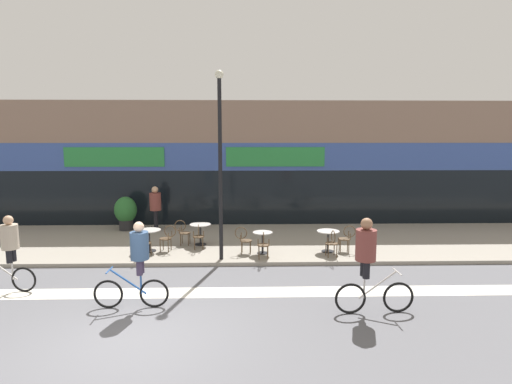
{
  "coord_description": "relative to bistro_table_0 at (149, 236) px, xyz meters",
  "views": [
    {
      "loc": [
        2.23,
        -7.41,
        3.93
      ],
      "look_at": [
        2.57,
        7.17,
        1.95
      ],
      "focal_mm": 28.0,
      "sensor_mm": 36.0,
      "label": 1
    }
  ],
  "objects": [
    {
      "name": "cafe_chair_1_near",
      "position": [
        1.65,
        0.19,
        -0.02
      ],
      "size": [
        0.45,
        0.6,
        0.9
      ],
      "rotation": [
        0.0,
        0.0,
        1.69
      ],
      "color": "#4C3823",
      "rests_on": "sidewalk_slab"
    },
    {
      "name": "bistro_table_3",
      "position": [
        6.04,
        -0.19,
        -0.02
      ],
      "size": [
        0.76,
        0.76,
        0.72
      ],
      "color": "black",
      "rests_on": "sidewalk_slab"
    },
    {
      "name": "cafe_chair_3_side",
      "position": [
        6.67,
        -0.19,
        -0.02
      ],
      "size": [
        0.59,
        0.44,
        0.9
      ],
      "rotation": [
        0.0,
        0.0,
        3.05
      ],
      "color": "#4C3823",
      "rests_on": "sidewalk_slab"
    },
    {
      "name": "cafe_chair_2_near",
      "position": [
        3.83,
        -0.96,
        -0.02
      ],
      "size": [
        0.4,
        0.58,
        0.9
      ],
      "rotation": [
        0.0,
        0.0,
        1.56
      ],
      "color": "#4C3823",
      "rests_on": "sidewalk_slab"
    },
    {
      "name": "cyclist_1",
      "position": [
        -2.77,
        -3.21,
        0.49
      ],
      "size": [
        1.67,
        0.52,
        2.0
      ],
      "rotation": [
        0.0,
        0.0,
        3.06
      ],
      "color": "black",
      "rests_on": "ground"
    },
    {
      "name": "planter_pot",
      "position": [
        -1.74,
        3.23,
        0.23
      ],
      "size": [
        0.91,
        0.91,
        1.4
      ],
      "color": "#232326",
      "rests_on": "sidewalk_slab"
    },
    {
      "name": "cyclist_0",
      "position": [
        0.78,
        -4.28,
        0.51
      ],
      "size": [
        1.74,
        0.48,
        2.05
      ],
      "rotation": [
        0.0,
        0.0,
        3.16
      ],
      "color": "black",
      "rests_on": "ground"
    },
    {
      "name": "cafe_chair_0_near",
      "position": [
        -0.01,
        -0.63,
        -0.02
      ],
      "size": [
        0.45,
        0.6,
        0.9
      ],
      "rotation": [
        0.0,
        0.0,
        1.45
      ],
      "color": "#4C3823",
      "rests_on": "sidewalk_slab"
    },
    {
      "name": "cafe_chair_3_near",
      "position": [
        6.05,
        -0.81,
        -0.02
      ],
      "size": [
        0.43,
        0.59,
        0.9
      ],
      "rotation": [
        0.0,
        0.0,
        1.65
      ],
      "color": "#4C3823",
      "rests_on": "sidewalk_slab"
    },
    {
      "name": "storefront_facade",
      "position": [
        1.08,
        6.16,
        2.1
      ],
      "size": [
        40.0,
        4.06,
        5.54
      ],
      "color": "#7F6656",
      "rests_on": "ground"
    },
    {
      "name": "bike_lane_stripe",
      "position": [
        1.08,
        -3.41,
        -0.65
      ],
      "size": [
        36.0,
        0.7,
        0.01
      ],
      "primitive_type": "cube",
      "color": "silver",
      "rests_on": "ground"
    },
    {
      "name": "cafe_chair_2_side",
      "position": [
        3.2,
        -0.33,
        -0.02
      ],
      "size": [
        0.58,
        0.42,
        0.9
      ],
      "rotation": [
        0.0,
        0.0,
        -0.04
      ],
      "color": "#4C3823",
      "rests_on": "sidewalk_slab"
    },
    {
      "name": "bistro_table_1",
      "position": [
        1.64,
        0.81,
        0.0
      ],
      "size": [
        0.75,
        0.75,
        0.75
      ],
      "color": "black",
      "rests_on": "sidewalk_slab"
    },
    {
      "name": "pedestrian_near_end",
      "position": [
        -0.49,
        3.2,
        0.55
      ],
      "size": [
        0.54,
        0.54,
        1.83
      ],
      "rotation": [
        0.0,
        0.0,
        3.3
      ],
      "color": "black",
      "rests_on": "sidewalk_slab"
    },
    {
      "name": "sidewalk_slab",
      "position": [
        1.08,
        1.44,
        -0.6
      ],
      "size": [
        40.0,
        5.5,
        0.12
      ],
      "primitive_type": "cube",
      "color": "gray",
      "rests_on": "ground"
    },
    {
      "name": "cafe_chair_0_side",
      "position": [
        0.62,
        -0.01,
        -0.02
      ],
      "size": [
        0.6,
        0.45,
        0.9
      ],
      "rotation": [
        0.0,
        0.0,
        3.0
      ],
      "color": "#4C3823",
      "rests_on": "sidewalk_slab"
    },
    {
      "name": "lamp_post",
      "position": [
        2.49,
        -0.95,
        2.78
      ],
      "size": [
        0.26,
        0.26,
        5.82
      ],
      "color": "black",
      "rests_on": "sidewalk_slab"
    },
    {
      "name": "cyclist_2",
      "position": [
        6.0,
        -4.7,
        0.61
      ],
      "size": [
        1.82,
        0.5,
        2.2
      ],
      "rotation": [
        0.0,
        0.0,
        0.04
      ],
      "color": "black",
      "rests_on": "ground"
    },
    {
      "name": "bistro_table_0",
      "position": [
        0.0,
        0.0,
        0.0
      ],
      "size": [
        0.8,
        0.8,
        0.74
      ],
      "color": "black",
      "rests_on": "sidewalk_slab"
    },
    {
      "name": "ground_plane",
      "position": [
        1.08,
        -5.81,
        -0.66
      ],
      "size": [
        120.0,
        120.0,
        0.0
      ],
      "primitive_type": "plane",
      "color": "#5B5B60"
    },
    {
      "name": "cafe_chair_1_side",
      "position": [
        1.01,
        0.82,
        -0.02
      ],
      "size": [
        0.58,
        0.42,
        0.9
      ],
      "rotation": [
        0.0,
        0.0,
        -0.05
      ],
      "color": "#4C3823",
      "rests_on": "sidewalk_slab"
    },
    {
      "name": "bistro_table_2",
      "position": [
        3.83,
        -0.33,
        -0.02
      ],
      "size": [
        0.66,
        0.66,
        0.72
      ],
      "color": "black",
      "rests_on": "sidewalk_slab"
    }
  ]
}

